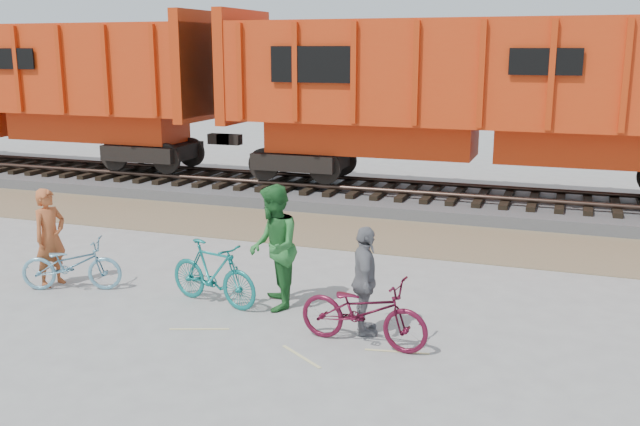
# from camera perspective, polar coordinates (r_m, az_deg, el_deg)

# --- Properties ---
(ground) EXTENTS (120.00, 120.00, 0.00)m
(ground) POSITION_cam_1_polar(r_m,az_deg,el_deg) (11.26, -3.13, -8.47)
(ground) COLOR #9E9E99
(ground) RESTS_ON ground
(gravel_strip) EXTENTS (120.00, 3.00, 0.02)m
(gravel_strip) POSITION_cam_1_polar(r_m,az_deg,el_deg) (16.22, 4.39, -1.72)
(gravel_strip) COLOR #877254
(gravel_strip) RESTS_ON ground
(ballast_bed) EXTENTS (120.00, 4.00, 0.30)m
(ballast_bed) POSITION_cam_1_polar(r_m,az_deg,el_deg) (19.50, 7.12, 1.15)
(ballast_bed) COLOR slate
(ballast_bed) RESTS_ON ground
(track) EXTENTS (120.00, 2.60, 0.24)m
(track) POSITION_cam_1_polar(r_m,az_deg,el_deg) (19.44, 7.15, 2.08)
(track) COLOR black
(track) RESTS_ON ballast_bed
(hopper_car_left) EXTENTS (14.00, 3.13, 4.65)m
(hopper_car_left) POSITION_cam_1_polar(r_m,az_deg,el_deg) (25.34, -23.21, 9.44)
(hopper_car_left) COLOR black
(hopper_car_left) RESTS_ON track
(hopper_car_center) EXTENTS (14.00, 3.13, 4.65)m
(hopper_car_center) POSITION_cam_1_polar(r_m,az_deg,el_deg) (18.81, 13.31, 9.26)
(hopper_car_center) COLOR black
(hopper_car_center) RESTS_ON track
(bicycle_blue) EXTENTS (1.84, 1.18, 0.91)m
(bicycle_blue) POSITION_cam_1_polar(r_m,az_deg,el_deg) (13.17, -19.26, -3.91)
(bicycle_blue) COLOR #689FB5
(bicycle_blue) RESTS_ON ground
(bicycle_teal) EXTENTS (1.85, 0.92, 1.07)m
(bicycle_teal) POSITION_cam_1_polar(r_m,az_deg,el_deg) (11.84, -8.55, -4.77)
(bicycle_teal) COLOR #14716D
(bicycle_teal) RESTS_ON ground
(bicycle_maroon) EXTENTS (1.98, 0.88, 1.01)m
(bicycle_maroon) POSITION_cam_1_polar(r_m,az_deg,el_deg) (10.17, 3.49, -7.85)
(bicycle_maroon) COLOR #540F24
(bicycle_maroon) RESTS_ON ground
(person_solo) EXTENTS (0.53, 0.71, 1.75)m
(person_solo) POSITION_cam_1_polar(r_m,az_deg,el_deg) (13.44, -20.79, -1.83)
(person_solo) COLOR #AE542A
(person_solo) RESTS_ON ground
(person_man) EXTENTS (1.11, 1.22, 2.03)m
(person_man) POSITION_cam_1_polar(r_m,az_deg,el_deg) (11.45, -3.73, -2.76)
(person_man) COLOR #286F2F
(person_man) RESTS_ON ground
(person_woman) EXTENTS (0.70, 1.03, 1.63)m
(person_woman) POSITION_cam_1_polar(r_m,az_deg,el_deg) (10.45, 3.60, -5.45)
(person_woman) COLOR slate
(person_woman) RESTS_ON ground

